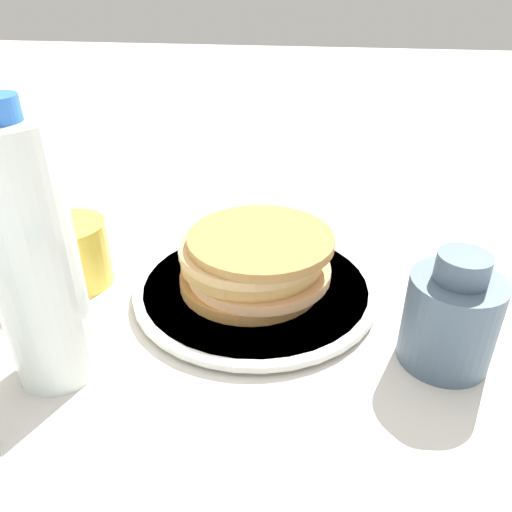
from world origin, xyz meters
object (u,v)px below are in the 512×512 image
(plate, at_px, (256,286))
(pancake_stack, at_px, (254,260))
(juice_glass, at_px, (72,254))
(cream_jug, at_px, (451,317))
(water_bottle_mid, at_px, (33,260))

(plate, relative_size, pancake_stack, 1.61)
(plate, bearing_deg, pancake_stack, -123.12)
(pancake_stack, bearing_deg, plate, 56.88)
(pancake_stack, height_order, juice_glass, juice_glass)
(plate, xyz_separation_m, cream_jug, (0.19, -0.09, 0.04))
(juice_glass, bearing_deg, water_bottle_mid, -70.19)
(plate, height_order, pancake_stack, pancake_stack)
(cream_jug, relative_size, water_bottle_mid, 0.46)
(plate, distance_m, pancake_stack, 0.04)
(pancake_stack, distance_m, water_bottle_mid, 0.23)
(pancake_stack, bearing_deg, cream_jug, -23.19)
(juice_glass, xyz_separation_m, cream_jug, (0.40, -0.08, 0.01))
(pancake_stack, xyz_separation_m, water_bottle_mid, (-0.16, -0.15, 0.07))
(cream_jug, bearing_deg, plate, 155.89)
(juice_glass, distance_m, cream_jug, 0.41)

